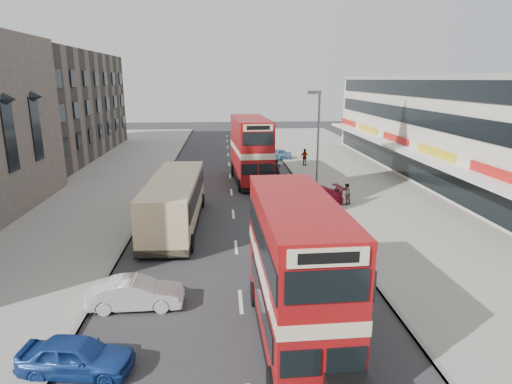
# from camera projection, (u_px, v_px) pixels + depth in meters

# --- Properties ---
(ground) EXTENTS (160.00, 160.00, 0.00)m
(ground) POSITION_uv_depth(u_px,v_px,m) (243.00, 329.00, 15.95)
(ground) COLOR #28282B
(ground) RESTS_ON ground
(road_surface) EXTENTS (12.00, 90.00, 0.01)m
(road_surface) POSITION_uv_depth(u_px,v_px,m) (231.00, 192.00, 35.24)
(road_surface) COLOR #28282B
(road_surface) RESTS_ON ground
(pavement_right) EXTENTS (12.00, 90.00, 0.15)m
(pavement_right) POSITION_uv_depth(u_px,v_px,m) (375.00, 188.00, 36.11)
(pavement_right) COLOR gray
(pavement_right) RESTS_ON ground
(pavement_left) EXTENTS (12.00, 90.00, 0.15)m
(pavement_left) POSITION_uv_depth(u_px,v_px,m) (81.00, 194.00, 34.33)
(pavement_left) COLOR gray
(pavement_left) RESTS_ON ground
(kerb_left) EXTENTS (0.20, 90.00, 0.16)m
(kerb_left) POSITION_uv_depth(u_px,v_px,m) (156.00, 193.00, 34.77)
(kerb_left) COLOR gray
(kerb_left) RESTS_ON ground
(kerb_right) EXTENTS (0.20, 90.00, 0.16)m
(kerb_right) POSITION_uv_depth(u_px,v_px,m) (305.00, 190.00, 35.67)
(kerb_right) COLOR gray
(kerb_right) RESTS_ON ground
(brick_terrace) EXTENTS (14.00, 28.00, 12.00)m
(brick_terrace) POSITION_uv_depth(u_px,v_px,m) (36.00, 106.00, 49.45)
(brick_terrace) COLOR #66594C
(brick_terrace) RESTS_ON ground
(commercial_row) EXTENTS (9.90, 46.20, 9.30)m
(commercial_row) POSITION_uv_depth(u_px,v_px,m) (460.00, 130.00, 37.45)
(commercial_row) COLOR beige
(commercial_row) RESTS_ON ground
(street_lamp) EXTENTS (1.00, 0.20, 8.12)m
(street_lamp) POSITION_uv_depth(u_px,v_px,m) (317.00, 136.00, 32.58)
(street_lamp) COLOR slate
(street_lamp) RESTS_ON ground
(bus_main) EXTENTS (2.66, 9.00, 4.94)m
(bus_main) POSITION_uv_depth(u_px,v_px,m) (296.00, 272.00, 14.66)
(bus_main) COLOR black
(bus_main) RESTS_ON ground
(bus_second) EXTENTS (3.40, 10.08, 5.52)m
(bus_second) POSITION_uv_depth(u_px,v_px,m) (251.00, 150.00, 37.86)
(bus_second) COLOR black
(bus_second) RESTS_ON ground
(coach) EXTENTS (3.13, 11.05, 2.91)m
(coach) POSITION_uv_depth(u_px,v_px,m) (175.00, 200.00, 26.56)
(coach) COLOR black
(coach) RESTS_ON ground
(car_left_near) EXTENTS (3.69, 1.90, 1.20)m
(car_left_near) POSITION_uv_depth(u_px,v_px,m) (77.00, 356.00, 13.41)
(car_left_near) COLOR navy
(car_left_near) RESTS_ON ground
(car_left_front) EXTENTS (3.77, 1.34, 1.24)m
(car_left_front) POSITION_uv_depth(u_px,v_px,m) (136.00, 293.00, 17.29)
(car_left_front) COLOR silver
(car_left_front) RESTS_ON ground
(car_right_a) EXTENTS (5.24, 2.69, 1.46)m
(car_right_a) POSITION_uv_depth(u_px,v_px,m) (308.00, 197.00, 31.12)
(car_right_a) COLOR maroon
(car_right_a) RESTS_ON ground
(car_right_b) EXTENTS (3.88, 1.86, 1.07)m
(car_right_b) POSITION_uv_depth(u_px,v_px,m) (284.00, 181.00, 36.75)
(car_right_b) COLOR #C54213
(car_right_b) RESTS_ON ground
(car_right_c) EXTENTS (3.86, 1.92, 1.26)m
(car_right_c) POSITION_uv_depth(u_px,v_px,m) (275.00, 154.00, 49.24)
(car_right_c) COLOR #5279A5
(car_right_c) RESTS_ON ground
(pedestrian_near) EXTENTS (0.70, 0.66, 1.58)m
(pedestrian_near) POSITION_uv_depth(u_px,v_px,m) (346.00, 194.00, 31.00)
(pedestrian_near) COLOR gray
(pedestrian_near) RESTS_ON pavement_right
(pedestrian_far) EXTENTS (1.11, 0.81, 1.75)m
(pedestrian_far) POSITION_uv_depth(u_px,v_px,m) (304.00, 157.00, 45.21)
(pedestrian_far) COLOR gray
(pedestrian_far) RESTS_ON pavement_right
(cyclist) EXTENTS (0.71, 1.62, 2.14)m
(cyclist) POSITION_uv_depth(u_px,v_px,m) (277.00, 175.00, 37.83)
(cyclist) COLOR gray
(cyclist) RESTS_ON ground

